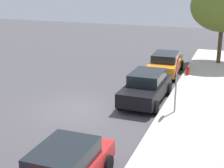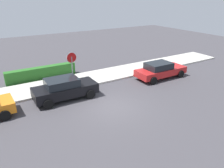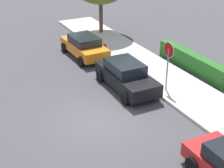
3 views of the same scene
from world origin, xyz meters
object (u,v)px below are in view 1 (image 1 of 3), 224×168
object	(u,v)px
parked_car_black	(146,87)
fire_hydrant	(188,71)
parked_car_orange	(165,63)
stop_sign	(177,75)
street_tree_near_corner	(224,6)

from	to	relation	value
parked_car_black	fire_hydrant	world-z (taller)	parked_car_black
parked_car_orange	fire_hydrant	distance (m)	1.51
stop_sign	street_tree_near_corner	xyz separation A→B (m)	(-10.70, 1.32, 2.22)
parked_car_orange	stop_sign	bearing A→B (deg)	15.11
stop_sign	parked_car_orange	distance (m)	7.04
stop_sign	parked_car_orange	bearing A→B (deg)	-164.89
stop_sign	parked_car_black	xyz separation A→B (m)	(-1.30, -1.70, -1.14)
street_tree_near_corner	fire_hydrant	xyz separation A→B (m)	(4.10, -1.67, -3.77)
stop_sign	fire_hydrant	bearing A→B (deg)	-176.95
parked_car_orange	parked_car_black	bearing A→B (deg)	1.20
stop_sign	street_tree_near_corner	bearing A→B (deg)	172.98
stop_sign	street_tree_near_corner	world-z (taller)	street_tree_near_corner
parked_car_black	fire_hydrant	size ratio (longest dim) A/B	6.10
stop_sign	fire_hydrant	size ratio (longest dim) A/B	3.88
street_tree_near_corner	stop_sign	bearing A→B (deg)	-7.02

